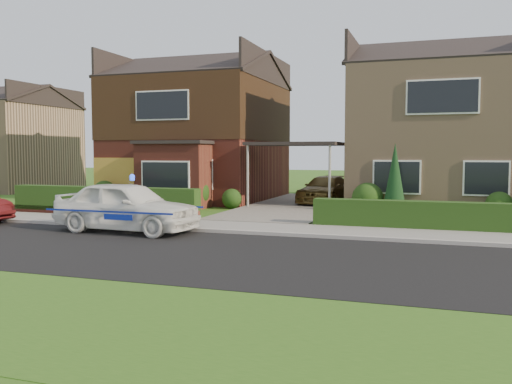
% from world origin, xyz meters
% --- Properties ---
extents(ground, '(120.00, 120.00, 0.00)m').
position_xyz_m(ground, '(0.00, 0.00, 0.00)').
color(ground, '#2B5316').
rests_on(ground, ground).
extents(road, '(60.00, 6.00, 0.02)m').
position_xyz_m(road, '(0.00, 0.00, 0.00)').
color(road, black).
rests_on(road, ground).
extents(kerb, '(60.00, 0.16, 0.12)m').
position_xyz_m(kerb, '(0.00, 3.05, 0.06)').
color(kerb, '#9E9993').
rests_on(kerb, ground).
extents(sidewalk, '(60.00, 2.00, 0.10)m').
position_xyz_m(sidewalk, '(0.00, 4.10, 0.05)').
color(sidewalk, slate).
rests_on(sidewalk, ground).
extents(grass_verge, '(60.00, 4.00, 0.01)m').
position_xyz_m(grass_verge, '(0.00, -5.00, 0.00)').
color(grass_verge, '#2B5316').
rests_on(grass_verge, ground).
extents(driveway, '(3.80, 12.00, 0.12)m').
position_xyz_m(driveway, '(0.00, 11.00, 0.06)').
color(driveway, '#666059').
rests_on(driveway, ground).
extents(house_left, '(7.50, 9.53, 7.25)m').
position_xyz_m(house_left, '(-5.78, 13.90, 3.81)').
color(house_left, maroon).
rests_on(house_left, ground).
extents(house_right, '(7.50, 8.06, 7.25)m').
position_xyz_m(house_right, '(5.80, 13.99, 3.66)').
color(house_right, tan).
rests_on(house_right, ground).
extents(carport_link, '(3.80, 3.00, 2.77)m').
position_xyz_m(carport_link, '(0.00, 10.95, 2.66)').
color(carport_link, black).
rests_on(carport_link, ground).
extents(garage_door, '(2.20, 0.10, 2.10)m').
position_xyz_m(garage_door, '(-8.25, 9.96, 1.05)').
color(garage_door, olive).
rests_on(garage_door, ground).
extents(dwarf_wall, '(7.70, 0.25, 0.36)m').
position_xyz_m(dwarf_wall, '(-5.80, 5.30, 0.18)').
color(dwarf_wall, maroon).
rests_on(dwarf_wall, ground).
extents(hedge_left, '(7.50, 0.55, 0.90)m').
position_xyz_m(hedge_left, '(-5.80, 5.45, 0.00)').
color(hedge_left, black).
rests_on(hedge_left, ground).
extents(hedge_right, '(7.50, 0.55, 0.80)m').
position_xyz_m(hedge_right, '(5.80, 5.35, 0.00)').
color(hedge_right, black).
rests_on(hedge_right, ground).
extents(shrub_left_far, '(1.08, 1.08, 1.08)m').
position_xyz_m(shrub_left_far, '(-8.50, 9.50, 0.54)').
color(shrub_left_far, black).
rests_on(shrub_left_far, ground).
extents(shrub_left_mid, '(1.32, 1.32, 1.32)m').
position_xyz_m(shrub_left_mid, '(-4.00, 9.30, 0.66)').
color(shrub_left_mid, black).
rests_on(shrub_left_mid, ground).
extents(shrub_left_near, '(0.84, 0.84, 0.84)m').
position_xyz_m(shrub_left_near, '(-2.40, 9.60, 0.42)').
color(shrub_left_near, black).
rests_on(shrub_left_near, ground).
extents(shrub_right_near, '(1.20, 1.20, 1.20)m').
position_xyz_m(shrub_right_near, '(3.20, 9.40, 0.60)').
color(shrub_right_near, black).
rests_on(shrub_right_near, ground).
extents(shrub_right_mid, '(0.96, 0.96, 0.96)m').
position_xyz_m(shrub_right_mid, '(7.80, 9.50, 0.48)').
color(shrub_right_mid, black).
rests_on(shrub_right_mid, ground).
extents(conifer_a, '(0.90, 0.90, 2.60)m').
position_xyz_m(conifer_a, '(4.20, 9.20, 1.30)').
color(conifer_a, black).
rests_on(conifer_a, ground).
extents(neighbour_left, '(6.50, 7.00, 5.20)m').
position_xyz_m(neighbour_left, '(-20.00, 16.00, 2.60)').
color(neighbour_left, tan).
rests_on(neighbour_left, ground).
extents(police_car, '(4.04, 4.51, 1.66)m').
position_xyz_m(police_car, '(-2.93, 2.40, 0.75)').
color(police_car, white).
rests_on(police_car, ground).
extents(driveway_car, '(2.14, 4.19, 1.16)m').
position_xyz_m(driveway_car, '(1.00, 12.29, 0.70)').
color(driveway_car, brown).
rests_on(driveway_car, driveway).
extents(potted_plant_a, '(0.48, 0.40, 0.77)m').
position_xyz_m(potted_plant_a, '(-6.35, 6.00, 0.39)').
color(potted_plant_a, gray).
rests_on(potted_plant_a, ground).
extents(potted_plant_b, '(0.50, 0.48, 0.70)m').
position_xyz_m(potted_plant_b, '(-4.73, 8.25, 0.35)').
color(potted_plant_b, gray).
rests_on(potted_plant_b, ground).
extents(potted_plant_c, '(0.55, 0.55, 0.72)m').
position_xyz_m(potted_plant_c, '(-4.53, 7.57, 0.36)').
color(potted_plant_c, gray).
rests_on(potted_plant_c, ground).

